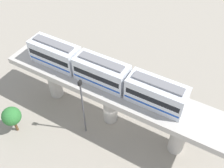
{
  "coord_description": "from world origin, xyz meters",
  "views": [
    {
      "loc": [
        18.44,
        10.76,
        28.7
      ],
      "look_at": [
        -2.5,
        -1.2,
        4.1
      ],
      "focal_mm": 40.68,
      "sensor_mm": 36.0,
      "label": 1
    }
  ],
  "objects_px": {
    "train": "(102,72)",
    "parked_car_black": "(86,63)",
    "signal_post": "(83,106)",
    "tree_near_viaduct": "(12,116)",
    "parked_car_blue": "(145,94)"
  },
  "relations": [
    {
      "from": "train",
      "to": "parked_car_blue",
      "type": "relative_size",
      "value": 4.62
    },
    {
      "from": "parked_car_black",
      "to": "signal_post",
      "type": "bearing_deg",
      "value": 23.98
    },
    {
      "from": "train",
      "to": "parked_car_blue",
      "type": "xyz_separation_m",
      "value": [
        -5.96,
        3.66,
        -7.62
      ]
    },
    {
      "from": "tree_near_viaduct",
      "to": "signal_post",
      "type": "bearing_deg",
      "value": 118.51
    },
    {
      "from": "train",
      "to": "parked_car_black",
      "type": "distance_m",
      "value": 13.31
    },
    {
      "from": "parked_car_blue",
      "to": "tree_near_viaduct",
      "type": "xyz_separation_m",
      "value": [
        13.76,
        -12.42,
        2.21
      ]
    },
    {
      "from": "parked_car_black",
      "to": "tree_near_viaduct",
      "type": "height_order",
      "value": "tree_near_viaduct"
    },
    {
      "from": "train",
      "to": "parked_car_black",
      "type": "xyz_separation_m",
      "value": [
        -7.55,
        -7.87,
        -7.62
      ]
    },
    {
      "from": "signal_post",
      "to": "tree_near_viaduct",
      "type": "bearing_deg",
      "value": -61.49
    },
    {
      "from": "train",
      "to": "parked_car_blue",
      "type": "distance_m",
      "value": 10.34
    },
    {
      "from": "parked_car_blue",
      "to": "signal_post",
      "type": "distance_m",
      "value": 11.24
    },
    {
      "from": "parked_car_blue",
      "to": "parked_car_black",
      "type": "height_order",
      "value": "same"
    },
    {
      "from": "parked_car_blue",
      "to": "tree_near_viaduct",
      "type": "distance_m",
      "value": 18.67
    },
    {
      "from": "train",
      "to": "parked_car_blue",
      "type": "bearing_deg",
      "value": 148.46
    },
    {
      "from": "train",
      "to": "parked_car_black",
      "type": "relative_size",
      "value": 4.62
    }
  ]
}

